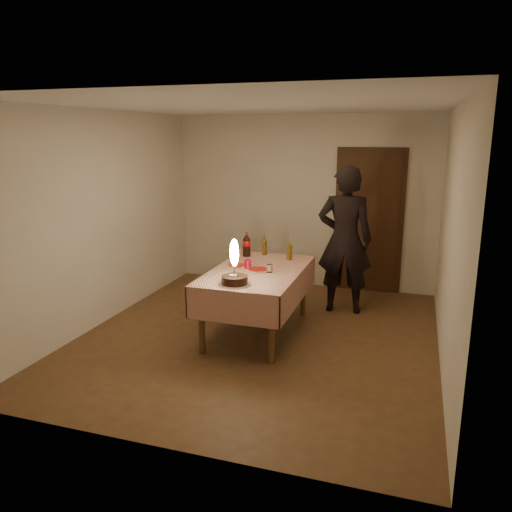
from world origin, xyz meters
name	(u,v)px	position (x,y,z in m)	size (l,w,h in m)	color
ground	(258,337)	(0.00, 0.00, 0.00)	(4.00, 4.50, 0.01)	brown
room_shell	(263,195)	(0.03, 0.08, 1.65)	(4.04, 4.54, 2.62)	silver
dining_table	(257,278)	(-0.05, 0.13, 0.67)	(1.02, 1.72, 0.77)	brown
birthday_cake	(235,273)	(-0.11, -0.49, 0.89)	(0.35, 0.35, 0.48)	white
red_plate	(258,269)	(-0.05, 0.15, 0.78)	(0.22, 0.22, 0.01)	#A9150B
red_cup	(248,264)	(-0.18, 0.16, 0.82)	(0.08, 0.08, 0.10)	#A70B21
clear_cup	(270,268)	(0.11, 0.07, 0.82)	(0.07, 0.07, 0.09)	white
napkin_stack	(236,265)	(-0.35, 0.22, 0.78)	(0.15, 0.15, 0.02)	#BA3215
cola_bottle	(247,245)	(-0.39, 0.72, 0.93)	(0.10, 0.10, 0.32)	black
amber_bottle_left	(264,246)	(-0.19, 0.87, 0.89)	(0.06, 0.06, 0.25)	#593F0F
amber_bottle_right	(289,250)	(0.18, 0.71, 0.89)	(0.06, 0.06, 0.25)	#593F0F
photographer	(345,240)	(0.80, 1.20, 0.97)	(0.74, 0.52, 1.93)	black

